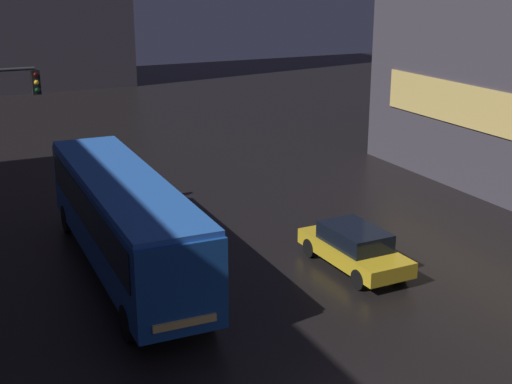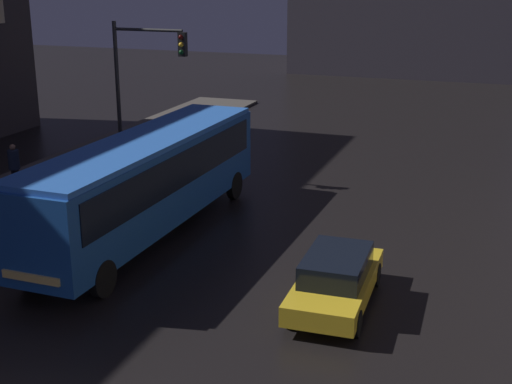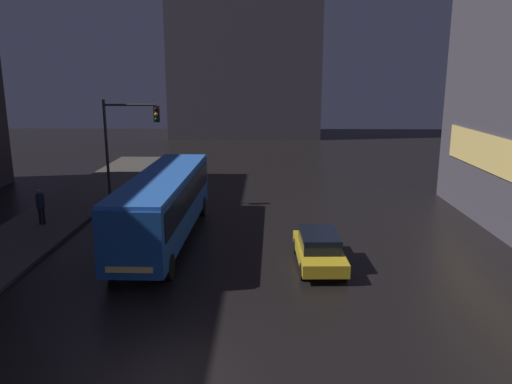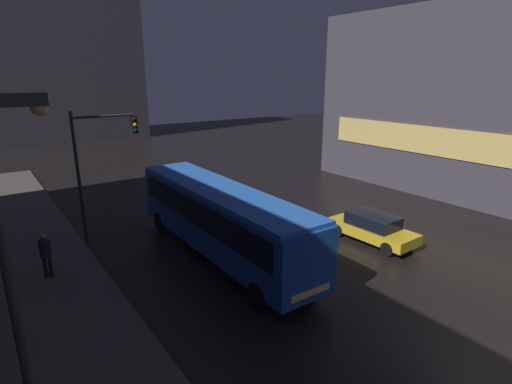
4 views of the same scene
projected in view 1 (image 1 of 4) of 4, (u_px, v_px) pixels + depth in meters
name	position (u px, v px, depth m)	size (l,w,h in m)	color
bus_near	(123.00, 214.00, 22.44)	(2.59, 11.81, 3.17)	#194793
car_taxi	(354.00, 247.00, 23.07)	(1.88, 4.33, 1.38)	gold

